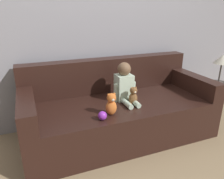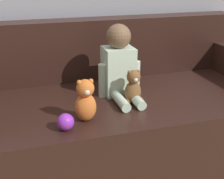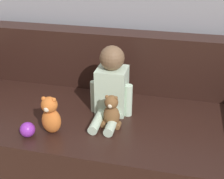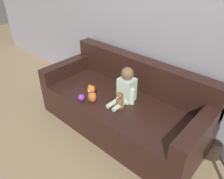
{
  "view_description": "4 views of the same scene",
  "coord_description": "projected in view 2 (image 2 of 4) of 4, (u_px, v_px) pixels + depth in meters",
  "views": [
    {
      "loc": [
        -0.94,
        -2.1,
        1.44
      ],
      "look_at": [
        -0.1,
        -0.01,
        0.6
      ],
      "focal_mm": 35.0,
      "sensor_mm": 36.0,
      "label": 1
    },
    {
      "loc": [
        -0.52,
        -1.72,
        1.21
      ],
      "look_at": [
        -0.0,
        -0.03,
        0.5
      ],
      "focal_mm": 50.0,
      "sensor_mm": 36.0,
      "label": 2
    },
    {
      "loc": [
        0.46,
        -1.66,
        1.48
      ],
      "look_at": [
        0.07,
        -0.0,
        0.62
      ],
      "focal_mm": 50.0,
      "sensor_mm": 36.0,
      "label": 3
    },
    {
      "loc": [
        1.42,
        -1.74,
        2.0
      ],
      "look_at": [
        -0.12,
        -0.03,
        0.55
      ],
      "focal_mm": 35.0,
      "sensor_mm": 36.0,
      "label": 4
    }
  ],
  "objects": [
    {
      "name": "ground_plane",
      "position": [
        111.0,
        157.0,
        2.12
      ],
      "size": [
        12.0,
        12.0,
        0.0
      ],
      "primitive_type": "plane",
      "color": "#9E8460"
    },
    {
      "name": "couch",
      "position": [
        108.0,
        113.0,
        2.05
      ],
      "size": [
        2.15,
        0.95,
        0.87
      ],
      "color": "black",
      "rests_on": "ground_plane"
    },
    {
      "name": "person_baby",
      "position": [
        119.0,
        66.0,
        1.91
      ],
      "size": [
        0.27,
        0.38,
        0.44
      ],
      "color": "silver",
      "rests_on": "couch"
    },
    {
      "name": "teddy_bear_brown",
      "position": [
        133.0,
        87.0,
        1.82
      ],
      "size": [
        0.12,
        0.09,
        0.2
      ],
      "color": "brown",
      "rests_on": "couch"
    },
    {
      "name": "plush_toy_side",
      "position": [
        86.0,
        101.0,
        1.59
      ],
      "size": [
        0.11,
        0.11,
        0.23
      ],
      "color": "orange",
      "rests_on": "couch"
    },
    {
      "name": "toy_ball",
      "position": [
        66.0,
        122.0,
        1.53
      ],
      "size": [
        0.09,
        0.09,
        0.09
      ],
      "color": "purple",
      "rests_on": "couch"
    }
  ]
}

